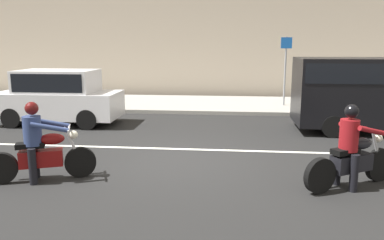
{
  "coord_description": "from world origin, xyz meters",
  "views": [
    {
      "loc": [
        1.23,
        -8.49,
        2.64
      ],
      "look_at": [
        0.38,
        -0.17,
        0.98
      ],
      "focal_mm": 35.93,
      "sensor_mm": 36.0,
      "label": 1
    }
  ],
  "objects_px": {
    "street_sign_post": "(285,64)",
    "parked_hatchback_white": "(58,96)",
    "parked_van_black": "(381,90)",
    "pedestrian_bystander": "(351,84)",
    "motorcycle_with_rider_crimson": "(352,154)",
    "motorcycle_with_rider_denim_blue": "(40,149)"
  },
  "relations": [
    {
      "from": "street_sign_post",
      "to": "motorcycle_with_rider_crimson",
      "type": "bearing_deg",
      "value": -89.61
    },
    {
      "from": "motorcycle_with_rider_crimson",
      "to": "parked_van_black",
      "type": "bearing_deg",
      "value": 65.45
    },
    {
      "from": "street_sign_post",
      "to": "pedestrian_bystander",
      "type": "relative_size",
      "value": 1.69
    },
    {
      "from": "pedestrian_bystander",
      "to": "parked_van_black",
      "type": "bearing_deg",
      "value": -93.11
    },
    {
      "from": "parked_van_black",
      "to": "pedestrian_bystander",
      "type": "xyz_separation_m",
      "value": [
        0.19,
        3.54,
        -0.19
      ]
    },
    {
      "from": "parked_van_black",
      "to": "parked_hatchback_white",
      "type": "bearing_deg",
      "value": 179.05
    },
    {
      "from": "motorcycle_with_rider_crimson",
      "to": "pedestrian_bystander",
      "type": "xyz_separation_m",
      "value": [
        2.4,
        8.38,
        0.46
      ]
    },
    {
      "from": "parked_hatchback_white",
      "to": "motorcycle_with_rider_crimson",
      "type": "bearing_deg",
      "value": -32.23
    },
    {
      "from": "street_sign_post",
      "to": "parked_van_black",
      "type": "bearing_deg",
      "value": -61.19
    },
    {
      "from": "parked_hatchback_white",
      "to": "street_sign_post",
      "type": "height_order",
      "value": "street_sign_post"
    },
    {
      "from": "parked_van_black",
      "to": "pedestrian_bystander",
      "type": "distance_m",
      "value": 3.55
    },
    {
      "from": "motorcycle_with_rider_denim_blue",
      "to": "pedestrian_bystander",
      "type": "relative_size",
      "value": 1.2
    },
    {
      "from": "parked_hatchback_white",
      "to": "pedestrian_bystander",
      "type": "relative_size",
      "value": 2.43
    },
    {
      "from": "parked_hatchback_white",
      "to": "street_sign_post",
      "type": "relative_size",
      "value": 1.44
    },
    {
      "from": "motorcycle_with_rider_denim_blue",
      "to": "motorcycle_with_rider_crimson",
      "type": "distance_m",
      "value": 5.93
    },
    {
      "from": "street_sign_post",
      "to": "parked_hatchback_white",
      "type": "bearing_deg",
      "value": -153.31
    },
    {
      "from": "motorcycle_with_rider_denim_blue",
      "to": "parked_van_black",
      "type": "xyz_separation_m",
      "value": [
        8.13,
        5.09,
        0.66
      ]
    },
    {
      "from": "motorcycle_with_rider_denim_blue",
      "to": "pedestrian_bystander",
      "type": "bearing_deg",
      "value": 46.04
    },
    {
      "from": "motorcycle_with_rider_denim_blue",
      "to": "parked_hatchback_white",
      "type": "xyz_separation_m",
      "value": [
        -2.02,
        5.25,
        0.29
      ]
    },
    {
      "from": "motorcycle_with_rider_denim_blue",
      "to": "pedestrian_bystander",
      "type": "xyz_separation_m",
      "value": [
        8.32,
        8.63,
        0.46
      ]
    },
    {
      "from": "street_sign_post",
      "to": "pedestrian_bystander",
      "type": "height_order",
      "value": "street_sign_post"
    },
    {
      "from": "motorcycle_with_rider_denim_blue",
      "to": "motorcycle_with_rider_crimson",
      "type": "relative_size",
      "value": 1.03
    }
  ]
}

